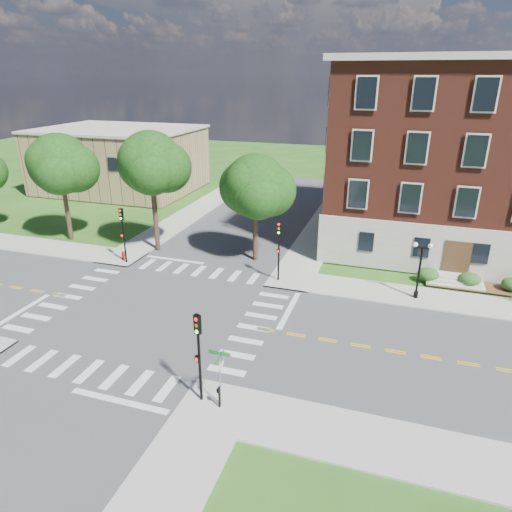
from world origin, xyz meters
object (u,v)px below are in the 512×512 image
(street_sign_pole, at_px, (220,368))
(push_button_post, at_px, (219,396))
(twin_lamp_west, at_px, (420,267))
(traffic_signal_se, at_px, (199,347))
(fire_hydrant, at_px, (124,255))
(traffic_signal_ne, at_px, (279,243))
(traffic_signal_nw, at_px, (123,228))

(street_sign_pole, relative_size, push_button_post, 2.58)
(twin_lamp_west, bearing_deg, traffic_signal_se, -124.20)
(street_sign_pole, xyz_separation_m, push_button_post, (-0.02, -0.18, -1.51))
(push_button_post, bearing_deg, fire_hydrant, 135.20)
(traffic_signal_ne, relative_size, street_sign_pole, 1.55)
(traffic_signal_se, xyz_separation_m, push_button_post, (1.08, -0.26, -2.39))
(traffic_signal_se, height_order, push_button_post, traffic_signal_se)
(traffic_signal_se, bearing_deg, traffic_signal_nw, 133.37)
(twin_lamp_west, bearing_deg, traffic_signal_ne, -179.11)
(twin_lamp_west, relative_size, fire_hydrant, 5.64)
(traffic_signal_se, bearing_deg, twin_lamp_west, 55.80)
(traffic_signal_nw, bearing_deg, fire_hydrant, 138.80)
(traffic_signal_ne, relative_size, twin_lamp_west, 1.13)
(traffic_signal_ne, bearing_deg, fire_hydrant, -179.89)
(traffic_signal_se, relative_size, twin_lamp_west, 1.13)
(traffic_signal_se, relative_size, push_button_post, 4.00)
(traffic_signal_nw, xyz_separation_m, twin_lamp_west, (23.72, 0.72, -0.66))
(traffic_signal_se, xyz_separation_m, traffic_signal_nw, (-13.51, 14.30, 0.00))
(twin_lamp_west, xyz_separation_m, push_button_post, (-9.13, -15.28, -1.73))
(traffic_signal_ne, xyz_separation_m, fire_hydrant, (-14.01, -0.03, -2.72))
(traffic_signal_ne, distance_m, push_button_post, 15.35)
(traffic_signal_ne, xyz_separation_m, street_sign_pole, (1.20, -14.94, -0.88))
(traffic_signal_se, distance_m, fire_hydrant, 20.66)
(traffic_signal_se, xyz_separation_m, fire_hydrant, (-14.12, 14.83, -2.72))
(traffic_signal_ne, bearing_deg, traffic_signal_se, -89.60)
(twin_lamp_west, height_order, street_sign_pole, twin_lamp_west)
(street_sign_pole, relative_size, fire_hydrant, 4.13)
(push_button_post, distance_m, fire_hydrant, 21.42)
(push_button_post, bearing_deg, traffic_signal_se, 166.49)
(street_sign_pole, bearing_deg, twin_lamp_west, 58.90)
(traffic_signal_ne, distance_m, fire_hydrant, 14.27)
(push_button_post, bearing_deg, street_sign_pole, 83.55)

